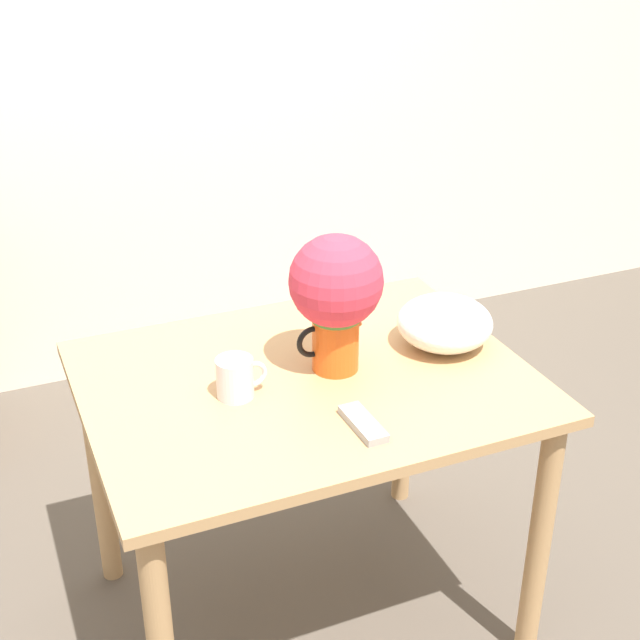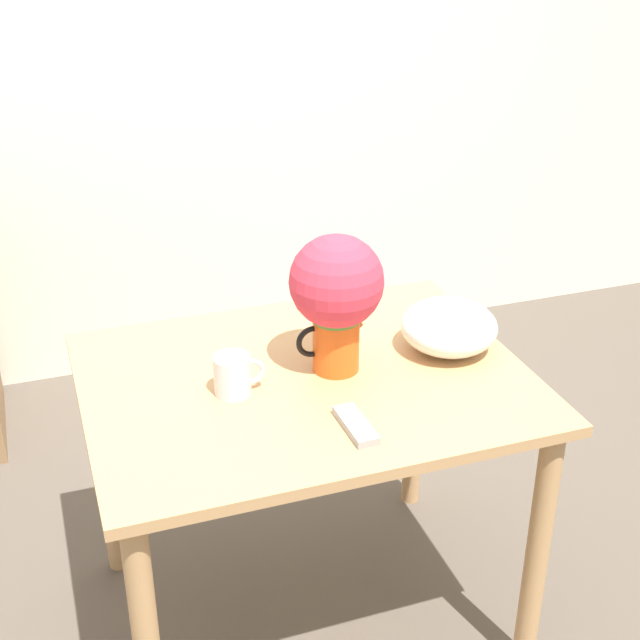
# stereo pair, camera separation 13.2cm
# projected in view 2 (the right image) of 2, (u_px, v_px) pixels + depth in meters

# --- Properties ---
(ground_plane) EXTENTS (12.00, 12.00, 0.00)m
(ground_plane) POSITION_uv_depth(u_px,v_px,m) (310.00, 620.00, 2.59)
(ground_plane) COLOR brown
(wall_back) EXTENTS (8.00, 0.05, 2.60)m
(wall_back) POSITION_uv_depth(u_px,v_px,m) (169.00, 58.00, 3.43)
(wall_back) COLOR #EDE5CC
(wall_back) RESTS_ON ground_plane
(table) EXTENTS (1.12, 0.87, 0.80)m
(table) POSITION_uv_depth(u_px,v_px,m) (306.00, 417.00, 2.32)
(table) COLOR tan
(table) RESTS_ON ground_plane
(flower_vase) EXTENTS (0.24, 0.24, 0.37)m
(flower_vase) POSITION_uv_depth(u_px,v_px,m) (336.00, 292.00, 2.20)
(flower_vase) COLOR #E05619
(flower_vase) RESTS_ON table
(coffee_mug) EXTENTS (0.13, 0.09, 0.10)m
(coffee_mug) POSITION_uv_depth(u_px,v_px,m) (234.00, 375.00, 2.17)
(coffee_mug) COLOR silver
(coffee_mug) RESTS_ON table
(white_bowl) EXTENTS (0.26, 0.26, 0.13)m
(white_bowl) POSITION_uv_depth(u_px,v_px,m) (449.00, 327.00, 2.37)
(white_bowl) COLOR white
(white_bowl) RESTS_ON table
(remote_control) EXTENTS (0.06, 0.16, 0.02)m
(remote_control) POSITION_uv_depth(u_px,v_px,m) (356.00, 425.00, 2.05)
(remote_control) COLOR #999999
(remote_control) RESTS_ON table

